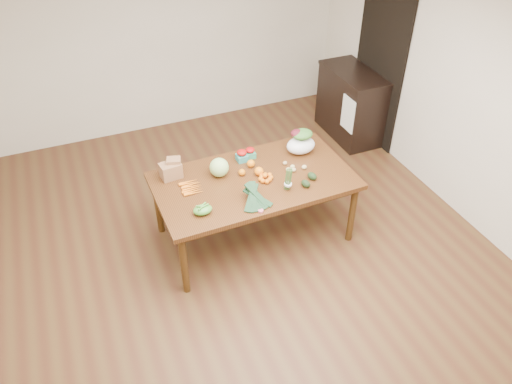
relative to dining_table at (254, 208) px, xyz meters
name	(u,v)px	position (x,y,z in m)	size (l,w,h in m)	color
floor	(247,259)	(-0.21, -0.32, -0.38)	(6.00, 6.00, 0.00)	#52371C
room_walls	(245,148)	(-0.21, -0.32, 0.97)	(5.02, 6.02, 2.70)	silver
dining_table	(254,208)	(0.00, 0.00, 0.00)	(1.96, 1.09, 0.75)	#522F13
doorway_dark	(379,65)	(2.27, 1.28, 0.68)	(0.02, 1.00, 2.10)	black
cabinet	(350,104)	(2.01, 1.44, 0.10)	(0.52, 1.02, 0.94)	black
dish_towel	(348,114)	(1.75, 1.08, 0.18)	(0.02, 0.28, 0.45)	white
paper_bag	(171,169)	(-0.75, 0.34, 0.47)	(0.27, 0.23, 0.19)	#925E41
cabbage	(219,167)	(-0.30, 0.19, 0.47)	(0.19, 0.19, 0.19)	#A3DD7F
strawberry_basket_a	(242,156)	(0.01, 0.35, 0.42)	(0.11, 0.11, 0.10)	#B4150C
strawberry_basket_b	(250,154)	(0.11, 0.37, 0.42)	(0.10, 0.10, 0.09)	#BC0C0C
orange_a	(242,172)	(-0.09, 0.10, 0.41)	(0.07, 0.07, 0.07)	orange
orange_b	(251,163)	(0.05, 0.20, 0.42)	(0.08, 0.08, 0.08)	orange
orange_c	(259,171)	(0.07, 0.04, 0.42)	(0.09, 0.09, 0.09)	orange
mandarin_cluster	(265,177)	(0.09, -0.06, 0.41)	(0.18, 0.18, 0.08)	#ED5B0E
carrots	(192,187)	(-0.61, 0.09, 0.39)	(0.22, 0.24, 0.03)	orange
snap_pea_bag	(203,210)	(-0.63, -0.31, 0.41)	(0.18, 0.13, 0.08)	#519532
kale_bunch	(256,199)	(-0.14, -0.39, 0.45)	(0.32, 0.40, 0.16)	black
asparagus_bundle	(288,179)	(0.24, -0.29, 0.50)	(0.08, 0.08, 0.25)	#50823B
potato_a	(288,169)	(0.37, -0.02, 0.40)	(0.05, 0.05, 0.05)	tan
potato_b	(294,170)	(0.42, -0.04, 0.40)	(0.05, 0.05, 0.04)	tan
potato_c	(292,167)	(0.43, 0.01, 0.40)	(0.05, 0.04, 0.04)	#D1C679
potato_d	(285,163)	(0.39, 0.11, 0.39)	(0.05, 0.04, 0.04)	tan
potato_e	(304,167)	(0.54, -0.04, 0.40)	(0.05, 0.05, 0.05)	#D2C679
avocado_a	(306,184)	(0.41, -0.31, 0.41)	(0.07, 0.10, 0.07)	black
avocado_b	(312,176)	(0.53, -0.23, 0.41)	(0.07, 0.11, 0.07)	black
salad_bag	(301,143)	(0.64, 0.25, 0.50)	(0.31, 0.24, 0.24)	white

